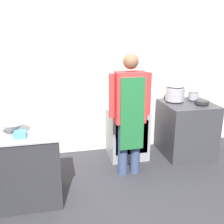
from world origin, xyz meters
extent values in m
cube|color=silver|center=(0.00, 1.99, 1.35)|extent=(8.00, 0.05, 2.70)
cube|color=#2D2D33|center=(-1.25, 0.70, 0.44)|extent=(1.29, 0.59, 0.87)
cube|color=#9EA0A8|center=(-1.25, 0.70, 0.88)|extent=(1.34, 0.62, 0.02)
cube|color=#38383D|center=(1.52, 1.51, 0.45)|extent=(0.80, 0.80, 0.90)
cube|color=#9EA0A8|center=(1.52, 1.13, 0.73)|extent=(0.74, 0.03, 0.10)
cube|color=#9EA0A8|center=(1.52, 1.90, 0.91)|extent=(0.80, 0.03, 0.02)
cube|color=#93999E|center=(0.52, 1.64, 0.40)|extent=(0.61, 0.60, 0.79)
cube|color=silver|center=(0.52, 1.35, 0.44)|extent=(0.52, 0.02, 0.56)
cylinder|color=#38476B|center=(0.29, 1.06, 0.40)|extent=(0.14, 0.14, 0.81)
cylinder|color=#38476B|center=(0.48, 1.06, 0.40)|extent=(0.14, 0.14, 0.81)
cube|color=red|center=(0.39, 1.06, 1.16)|extent=(0.42, 0.22, 0.71)
cube|color=#1E6633|center=(0.39, 0.94, 0.95)|extent=(0.33, 0.02, 1.01)
cylinder|color=red|center=(0.13, 1.06, 1.20)|extent=(0.09, 0.09, 0.60)
cylinder|color=red|center=(0.64, 1.06, 1.20)|extent=(0.09, 0.09, 0.60)
sphere|color=brown|center=(0.39, 1.06, 1.65)|extent=(0.21, 0.21, 0.21)
cone|color=#9EA0A8|center=(-1.12, 0.76, 0.95)|extent=(0.33, 0.33, 0.13)
cube|color=teal|center=(-1.02, 0.59, 0.93)|extent=(0.13, 0.13, 0.07)
cylinder|color=#9EA0A8|center=(1.34, 1.65, 1.03)|extent=(0.31, 0.31, 0.23)
ellipsoid|color=#9EA0A8|center=(1.34, 1.65, 1.17)|extent=(0.30, 0.30, 0.05)
cylinder|color=#262628|center=(1.68, 1.37, 0.94)|extent=(0.22, 0.22, 0.05)
cylinder|color=#9EA0A8|center=(1.68, 1.65, 0.98)|extent=(0.17, 0.17, 0.13)
ellipsoid|color=#9EA0A8|center=(1.68, 1.65, 1.06)|extent=(0.17, 0.17, 0.03)
camera|label=1|loc=(-0.60, -2.29, 2.03)|focal=42.00mm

